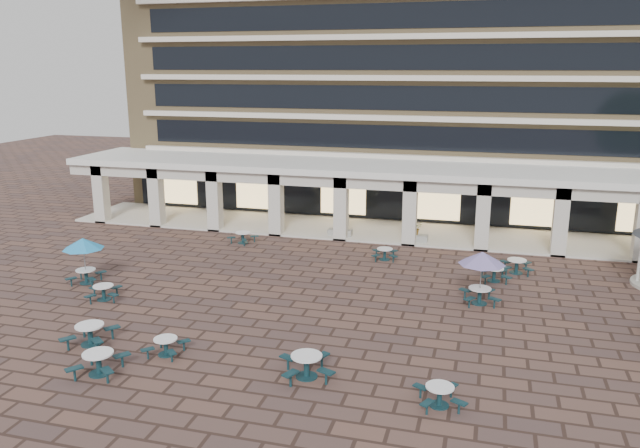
# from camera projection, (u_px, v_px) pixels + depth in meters

# --- Properties ---
(ground) EXTENTS (120.00, 120.00, 0.00)m
(ground) POSITION_uv_depth(u_px,v_px,m) (321.00, 318.00, 26.59)
(ground) COLOR brown
(ground) RESTS_ON ground
(apartment_building) EXTENTS (40.00, 15.50, 25.20)m
(apartment_building) POSITION_uv_depth(u_px,v_px,m) (410.00, 37.00, 47.29)
(apartment_building) COLOR #9D8458
(apartment_building) RESTS_ON ground
(retail_arcade) EXTENTS (42.00, 6.60, 4.40)m
(retail_arcade) POSITION_uv_depth(u_px,v_px,m) (382.00, 187.00, 39.68)
(retail_arcade) COLOR white
(retail_arcade) RESTS_ON ground
(picnic_table_0) EXTENTS (1.50, 1.50, 0.66)m
(picnic_table_0) POSITION_uv_depth(u_px,v_px,m) (166.00, 345.00, 23.11)
(picnic_table_0) COLOR #133239
(picnic_table_0) RESTS_ON ground
(picnic_table_1) EXTENTS (1.98, 1.98, 0.82)m
(picnic_table_1) POSITION_uv_depth(u_px,v_px,m) (90.00, 333.00, 23.95)
(picnic_table_1) COLOR #133239
(picnic_table_1) RESTS_ON ground
(picnic_table_2) EXTENTS (2.24, 2.24, 0.82)m
(picnic_table_2) POSITION_uv_depth(u_px,v_px,m) (307.00, 364.00, 21.43)
(picnic_table_2) COLOR #133239
(picnic_table_2) RESTS_ON ground
(picnic_table_4) EXTENTS (1.99, 1.99, 2.30)m
(picnic_table_4) POSITION_uv_depth(u_px,v_px,m) (83.00, 245.00, 30.40)
(picnic_table_4) COLOR #133239
(picnic_table_4) RESTS_ON ground
(picnic_table_5) EXTENTS (1.97, 1.97, 0.80)m
(picnic_table_5) POSITION_uv_depth(u_px,v_px,m) (98.00, 361.00, 21.64)
(picnic_table_5) COLOR #133239
(picnic_table_5) RESTS_ON ground
(picnic_table_6) EXTENTS (2.10, 2.10, 2.43)m
(picnic_table_6) POSITION_uv_depth(u_px,v_px,m) (482.00, 260.00, 27.71)
(picnic_table_6) COLOR #133239
(picnic_table_6) RESTS_ON ground
(picnic_table_7) EXTENTS (1.81, 1.81, 0.68)m
(picnic_table_7) POSITION_uv_depth(u_px,v_px,m) (440.00, 394.00, 19.62)
(picnic_table_7) COLOR #133239
(picnic_table_7) RESTS_ON ground
(picnic_table_8) EXTENTS (1.90, 1.90, 0.69)m
(picnic_table_8) POSITION_uv_depth(u_px,v_px,m) (104.00, 291.00, 28.60)
(picnic_table_8) COLOR #133239
(picnic_table_8) RESTS_ON ground
(picnic_table_9) EXTENTS (1.61, 1.61, 0.65)m
(picnic_table_9) POSITION_uv_depth(u_px,v_px,m) (385.00, 253.00, 34.53)
(picnic_table_9) COLOR #133239
(picnic_table_9) RESTS_ON ground
(picnic_table_10) EXTENTS (1.74, 1.74, 0.69)m
(picnic_table_10) POSITION_uv_depth(u_px,v_px,m) (494.00, 273.00, 31.07)
(picnic_table_10) COLOR #133239
(picnic_table_10) RESTS_ON ground
(picnic_table_12) EXTENTS (1.80, 1.80, 0.68)m
(picnic_table_12) POSITION_uv_depth(u_px,v_px,m) (243.00, 237.00, 37.81)
(picnic_table_12) COLOR #133239
(picnic_table_12) RESTS_ON ground
(picnic_table_13) EXTENTS (1.71, 1.71, 0.73)m
(picnic_table_13) POSITION_uv_depth(u_px,v_px,m) (517.00, 265.00, 32.29)
(picnic_table_13) COLOR #133239
(picnic_table_13) RESTS_ON ground
(planter_left) EXTENTS (1.50, 0.81, 1.28)m
(planter_left) POSITION_uv_depth(u_px,v_px,m) (340.00, 229.00, 39.10)
(planter_left) COLOR gray
(planter_left) RESTS_ON ground
(planter_right) EXTENTS (1.50, 0.86, 1.34)m
(planter_right) POSITION_uv_depth(u_px,v_px,m) (415.00, 233.00, 37.87)
(planter_right) COLOR gray
(planter_right) RESTS_ON ground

